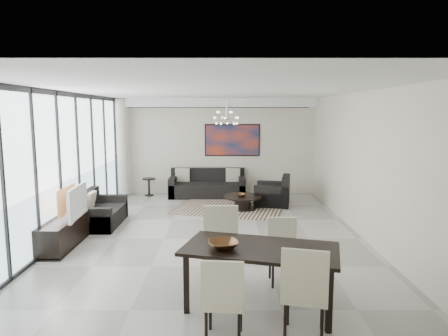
{
  "coord_description": "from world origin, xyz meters",
  "views": [
    {
      "loc": [
        0.22,
        -7.64,
        2.49
      ],
      "look_at": [
        0.24,
        1.22,
        1.25
      ],
      "focal_mm": 32.0,
      "sensor_mm": 36.0,
      "label": 1
    }
  ],
  "objects_px": {
    "television": "(72,202)",
    "tv_console": "(65,232)",
    "dining_table": "(260,254)",
    "coffee_table": "(243,202)",
    "sofa_main": "(208,187)"
  },
  "relations": [
    {
      "from": "television",
      "to": "tv_console",
      "type": "bearing_deg",
      "value": 87.83
    },
    {
      "from": "tv_console",
      "to": "television",
      "type": "distance_m",
      "value": 0.59
    },
    {
      "from": "tv_console",
      "to": "dining_table",
      "type": "bearing_deg",
      "value": -35.14
    },
    {
      "from": "tv_console",
      "to": "coffee_table",
      "type": "bearing_deg",
      "value": 39.18
    },
    {
      "from": "coffee_table",
      "to": "television",
      "type": "relative_size",
      "value": 0.95
    },
    {
      "from": "sofa_main",
      "to": "tv_console",
      "type": "distance_m",
      "value": 5.11
    },
    {
      "from": "coffee_table",
      "to": "television",
      "type": "height_order",
      "value": "television"
    },
    {
      "from": "coffee_table",
      "to": "television",
      "type": "distance_m",
      "value": 4.42
    },
    {
      "from": "sofa_main",
      "to": "dining_table",
      "type": "xyz_separation_m",
      "value": [
        0.94,
        -6.88,
        0.44
      ]
    },
    {
      "from": "television",
      "to": "dining_table",
      "type": "distance_m",
      "value": 4.09
    },
    {
      "from": "coffee_table",
      "to": "tv_console",
      "type": "height_order",
      "value": "tv_console"
    },
    {
      "from": "tv_console",
      "to": "television",
      "type": "height_order",
      "value": "television"
    },
    {
      "from": "dining_table",
      "to": "coffee_table",
      "type": "bearing_deg",
      "value": 89.6
    },
    {
      "from": "sofa_main",
      "to": "television",
      "type": "distance_m",
      "value": 5.06
    },
    {
      "from": "tv_console",
      "to": "dining_table",
      "type": "height_order",
      "value": "dining_table"
    }
  ]
}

